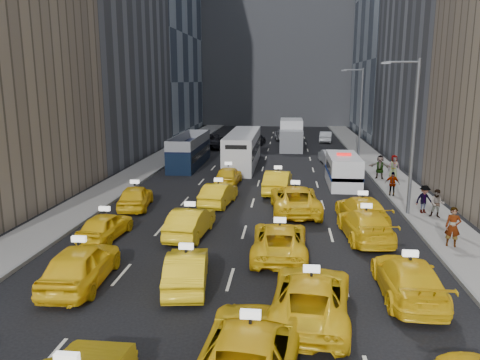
# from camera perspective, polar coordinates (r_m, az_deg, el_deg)

# --- Properties ---
(ground) EXTENTS (160.00, 160.00, 0.00)m
(ground) POSITION_cam_1_polar(r_m,az_deg,el_deg) (17.36, -2.02, -14.67)
(ground) COLOR black
(ground) RESTS_ON ground
(sidewalk_west) EXTENTS (3.00, 90.00, 0.15)m
(sidewalk_west) POSITION_cam_1_polar(r_m,az_deg,el_deg) (43.00, -11.41, 1.45)
(sidewalk_west) COLOR gray
(sidewalk_west) RESTS_ON ground
(sidewalk_east) EXTENTS (3.00, 90.00, 0.15)m
(sidewalk_east) POSITION_cam_1_polar(r_m,az_deg,el_deg) (41.93, 17.18, 0.88)
(sidewalk_east) COLOR gray
(sidewalk_east) RESTS_ON ground
(curb_west) EXTENTS (0.15, 90.00, 0.18)m
(curb_west) POSITION_cam_1_polar(r_m,az_deg,el_deg) (42.59, -9.55, 1.44)
(curb_west) COLOR slate
(curb_west) RESTS_ON ground
(curb_east) EXTENTS (0.15, 90.00, 0.18)m
(curb_east) POSITION_cam_1_polar(r_m,az_deg,el_deg) (41.66, 15.23, 0.95)
(curb_east) COLOR slate
(curb_east) RESTS_ON ground
(building_backdrop) EXTENTS (30.00, 12.00, 40.00)m
(building_backdrop) POSITION_cam_1_polar(r_m,az_deg,el_deg) (88.23, 4.63, 19.95)
(building_backdrop) COLOR slate
(building_backdrop) RESTS_ON ground
(streetlight_near) EXTENTS (2.15, 0.22, 9.00)m
(streetlight_near) POSITION_cam_1_polar(r_m,az_deg,el_deg) (28.39, 20.20, 5.48)
(streetlight_near) COLOR #595B60
(streetlight_near) RESTS_ON ground
(streetlight_far) EXTENTS (2.15, 0.22, 9.00)m
(streetlight_far) POSITION_cam_1_polar(r_m,az_deg,el_deg) (47.96, 14.37, 8.23)
(streetlight_far) COLOR #595B60
(streetlight_far) RESTS_ON ground
(taxi_2) EXTENTS (3.12, 5.90, 1.58)m
(taxi_2) POSITION_cam_1_polar(r_m,az_deg,el_deg) (13.25, 1.27, -19.90)
(taxi_2) COLOR yellow
(taxi_2) RESTS_ON ground
(taxi_4) EXTENTS (2.19, 4.93, 1.65)m
(taxi_4) POSITION_cam_1_polar(r_m,az_deg,el_deg) (19.38, -18.83, -9.73)
(taxi_4) COLOR yellow
(taxi_4) RESTS_ON ground
(taxi_5) EXTENTS (2.08, 4.46, 1.42)m
(taxi_5) POSITION_cam_1_polar(r_m,az_deg,el_deg) (18.38, -6.51, -10.74)
(taxi_5) COLOR yellow
(taxi_5) RESTS_ON ground
(taxi_6) EXTENTS (3.09, 5.74, 1.53)m
(taxi_6) POSITION_cam_1_polar(r_m,az_deg,el_deg) (16.18, 8.61, -13.87)
(taxi_6) COLOR yellow
(taxi_6) RESTS_ON ground
(taxi_7) EXTENTS (2.09, 5.08, 1.47)m
(taxi_7) POSITION_cam_1_polar(r_m,az_deg,el_deg) (18.49, 19.84, -11.19)
(taxi_7) COLOR yellow
(taxi_7) RESTS_ON ground
(taxi_8) EXTENTS (1.91, 4.03, 1.33)m
(taxi_8) POSITION_cam_1_polar(r_m,az_deg,el_deg) (24.52, -16.07, -5.36)
(taxi_8) COLOR yellow
(taxi_8) RESTS_ON ground
(taxi_9) EXTENTS (1.93, 4.61, 1.48)m
(taxi_9) POSITION_cam_1_polar(r_m,az_deg,el_deg) (24.02, -6.08, -5.12)
(taxi_9) COLOR yellow
(taxi_9) RESTS_ON ground
(taxi_10) EXTENTS (2.45, 5.27, 1.46)m
(taxi_10) POSITION_cam_1_polar(r_m,az_deg,el_deg) (21.37, 4.85, -7.32)
(taxi_10) COLOR yellow
(taxi_10) RESTS_ON ground
(taxi_11) EXTENTS (2.53, 5.35, 1.51)m
(taxi_11) POSITION_cam_1_polar(r_m,az_deg,el_deg) (24.27, 15.04, -5.26)
(taxi_11) COLOR yellow
(taxi_11) RESTS_ON ground
(taxi_12) EXTENTS (2.32, 4.53, 1.48)m
(taxi_12) POSITION_cam_1_polar(r_m,az_deg,el_deg) (29.71, -12.63, -2.01)
(taxi_12) COLOR yellow
(taxi_12) RESTS_ON ground
(taxi_13) EXTENTS (2.06, 4.50, 1.43)m
(taxi_13) POSITION_cam_1_polar(r_m,az_deg,el_deg) (29.81, -2.63, -1.72)
(taxi_13) COLOR yellow
(taxi_13) RESTS_ON ground
(taxi_14) EXTENTS (3.17, 6.11, 1.64)m
(taxi_14) POSITION_cam_1_polar(r_m,az_deg,el_deg) (28.24, 6.71, -2.35)
(taxi_14) COLOR yellow
(taxi_14) RESTS_ON ground
(taxi_15) EXTENTS (2.71, 5.44, 1.52)m
(taxi_15) POSITION_cam_1_polar(r_m,az_deg,el_deg) (26.86, 14.63, -3.56)
(taxi_15) COLOR yellow
(taxi_15) RESTS_ON ground
(taxi_16) EXTENTS (1.87, 4.25, 1.42)m
(taxi_16) POSITION_cam_1_polar(r_m,az_deg,el_deg) (35.62, -1.42, 0.56)
(taxi_16) COLOR yellow
(taxi_16) RESTS_ON ground
(taxi_17) EXTENTS (2.07, 5.02, 1.62)m
(taxi_17) POSITION_cam_1_polar(r_m,az_deg,el_deg) (33.07, 4.63, -0.21)
(taxi_17) COLOR yellow
(taxi_17) RESTS_ON ground
(nypd_van) EXTENTS (2.87, 5.98, 2.48)m
(nypd_van) POSITION_cam_1_polar(r_m,az_deg,el_deg) (36.09, 12.46, 1.09)
(nypd_van) COLOR white
(nypd_van) RESTS_ON ground
(double_decker) EXTENTS (3.46, 9.93, 2.83)m
(double_decker) POSITION_cam_1_polar(r_m,az_deg,el_deg) (43.80, -6.16, 3.57)
(double_decker) COLOR black
(double_decker) RESTS_ON ground
(city_bus) EXTENTS (2.76, 12.12, 3.12)m
(city_bus) POSITION_cam_1_polar(r_m,az_deg,el_deg) (43.60, 0.37, 3.79)
(city_bus) COLOR silver
(city_bus) RESTS_ON ground
(box_truck) EXTENTS (3.35, 7.63, 3.38)m
(box_truck) POSITION_cam_1_polar(r_m,az_deg,el_deg) (54.48, 6.27, 5.50)
(box_truck) COLOR white
(box_truck) RESTS_ON ground
(misc_car_0) EXTENTS (1.95, 4.30, 1.37)m
(misc_car_0) POSITION_cam_1_polar(r_m,az_deg,el_deg) (45.58, 10.81, 2.84)
(misc_car_0) COLOR #A0A3A8
(misc_car_0) RESTS_ON ground
(misc_car_1) EXTENTS (3.46, 6.15, 1.62)m
(misc_car_1) POSITION_cam_1_polar(r_m,az_deg,el_deg) (55.47, -3.17, 4.79)
(misc_car_1) COLOR black
(misc_car_1) RESTS_ON ground
(misc_car_2) EXTENTS (2.46, 5.25, 1.48)m
(misc_car_2) POSITION_cam_1_polar(r_m,az_deg,el_deg) (63.05, 5.27, 5.56)
(misc_car_2) COLOR slate
(misc_car_2) RESTS_ON ground
(misc_car_3) EXTENTS (1.98, 4.12, 1.36)m
(misc_car_3) POSITION_cam_1_polar(r_m,az_deg,el_deg) (58.27, 2.17, 5.01)
(misc_car_3) COLOR black
(misc_car_3) RESTS_ON ground
(misc_car_4) EXTENTS (1.94, 4.35, 1.39)m
(misc_car_4) POSITION_cam_1_polar(r_m,az_deg,el_deg) (61.57, 10.42, 5.22)
(misc_car_4) COLOR #A8ABB0
(misc_car_4) RESTS_ON ground
(pedestrian_0) EXTENTS (0.79, 0.64, 1.89)m
(pedestrian_0) POSITION_cam_1_polar(r_m,az_deg,el_deg) (24.13, 24.53, -5.22)
(pedestrian_0) COLOR gray
(pedestrian_0) RESTS_ON sidewalk_east
(pedestrian_1) EXTENTS (0.89, 0.67, 1.63)m
(pedestrian_1) POSITION_cam_1_polar(r_m,az_deg,el_deg) (28.82, 22.90, -2.65)
(pedestrian_1) COLOR gray
(pedestrian_1) RESTS_ON sidewalk_east
(pedestrian_2) EXTENTS (1.16, 0.77, 1.66)m
(pedestrian_2) POSITION_cam_1_polar(r_m,az_deg,el_deg) (29.48, 21.54, -2.19)
(pedestrian_2) COLOR gray
(pedestrian_2) RESTS_ON sidewalk_east
(pedestrian_3) EXTENTS (1.04, 0.69, 1.62)m
(pedestrian_3) POSITION_cam_1_polar(r_m,az_deg,el_deg) (33.26, 18.06, -0.43)
(pedestrian_3) COLOR gray
(pedestrian_3) RESTS_ON sidewalk_east
(pedestrian_4) EXTENTS (0.95, 0.59, 1.84)m
(pedestrian_4) POSITION_cam_1_polar(r_m,az_deg,el_deg) (39.32, 18.24, 1.58)
(pedestrian_4) COLOR gray
(pedestrian_4) RESTS_ON sidewalk_east
(pedestrian_5) EXTENTS (1.80, 1.00, 1.86)m
(pedestrian_5) POSITION_cam_1_polar(r_m,az_deg,el_deg) (38.72, 16.69, 1.54)
(pedestrian_5) COLOR gray
(pedestrian_5) RESTS_ON sidewalk_east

